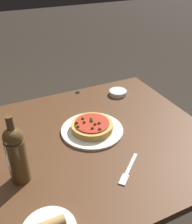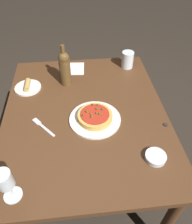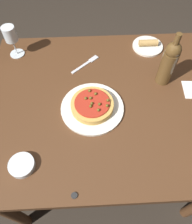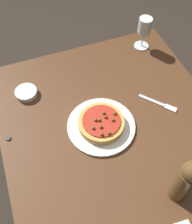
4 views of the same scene
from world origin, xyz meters
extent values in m
plane|color=#2D261E|center=(0.00, 0.00, 0.00)|extent=(14.00, 14.00, 0.00)
cube|color=#4C2D19|center=(0.00, 0.00, 0.75)|extent=(1.18, 0.95, 0.03)
cylinder|color=#4C2D19|center=(0.53, 0.42, 0.37)|extent=(0.06, 0.06, 0.73)
cylinder|color=#4C2D19|center=(-0.53, 0.42, 0.37)|extent=(0.06, 0.06, 0.73)
cylinder|color=#4C2D19|center=(-0.53, -0.42, 0.37)|extent=(0.06, 0.06, 0.73)
cylinder|color=silver|center=(0.07, 0.05, 0.77)|extent=(0.29, 0.29, 0.01)
cylinder|color=gold|center=(0.07, 0.05, 0.79)|extent=(0.20, 0.20, 0.03)
cylinder|color=#A82819|center=(0.07, 0.05, 0.81)|extent=(0.16, 0.16, 0.01)
sphere|color=brown|center=(0.04, 0.07, 0.82)|extent=(0.01, 0.01, 0.01)
sphere|color=brown|center=(0.08, 0.08, 0.82)|extent=(0.01, 0.01, 0.01)
sphere|color=brown|center=(0.08, 0.03, 0.82)|extent=(0.01, 0.01, 0.01)
sphere|color=brown|center=(0.05, 0.01, 0.82)|extent=(0.01, 0.01, 0.01)
sphere|color=brown|center=(0.07, 0.06, 0.82)|extent=(0.01, 0.01, 0.01)
sphere|color=brown|center=(0.05, 0.10, 0.82)|extent=(0.01, 0.01, 0.01)
sphere|color=brown|center=(0.10, 0.03, 0.82)|extent=(0.01, 0.01, 0.01)
sphere|color=brown|center=(0.08, -0.01, 0.82)|extent=(0.01, 0.01, 0.01)
sphere|color=brown|center=(0.00, 0.05, 0.82)|extent=(0.01, 0.01, 0.01)
sphere|color=brown|center=(0.01, 0.08, 0.82)|extent=(0.01, 0.01, 0.01)
cylinder|color=silver|center=(0.48, -0.34, 0.77)|extent=(0.08, 0.08, 0.00)
cylinder|color=silver|center=(0.48, -0.34, 0.82)|extent=(0.01, 0.01, 0.09)
cylinder|color=silver|center=(0.48, -0.34, 0.90)|extent=(0.07, 0.07, 0.08)
cylinder|color=brown|center=(-0.29, -0.11, 0.86)|extent=(0.07, 0.07, 0.18)
sphere|color=brown|center=(-0.29, -0.11, 0.96)|extent=(0.07, 0.07, 0.07)
cylinder|color=brown|center=(-0.29, -0.11, 1.01)|extent=(0.03, 0.03, 0.07)
cylinder|color=silver|center=(-0.45, 0.35, 0.83)|extent=(0.09, 0.09, 0.12)
cylinder|color=silver|center=(0.36, 0.32, 0.78)|extent=(0.10, 0.10, 0.03)
cube|color=silver|center=(0.12, -0.22, 0.77)|extent=(0.11, 0.09, 0.00)
cube|color=silver|center=(0.05, -0.28, 0.77)|extent=(0.06, 0.06, 0.00)
cylinder|color=silver|center=(-0.26, -0.36, 0.77)|extent=(0.17, 0.17, 0.01)
cylinder|color=#B2894C|center=(-0.26, -0.36, 0.80)|extent=(0.11, 0.04, 0.04)
cube|color=white|center=(-0.47, -0.03, 0.77)|extent=(0.17, 0.12, 0.00)
cylinder|color=black|center=(0.15, 0.44, 0.77)|extent=(0.02, 0.02, 0.01)
camera|label=1|loc=(-0.34, -0.86, 1.51)|focal=42.00mm
camera|label=2|loc=(0.93, -0.03, 1.67)|focal=35.00mm
camera|label=3|loc=(0.08, 0.63, 1.62)|focal=35.00mm
camera|label=4|loc=(-0.48, 0.28, 1.73)|focal=42.00mm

